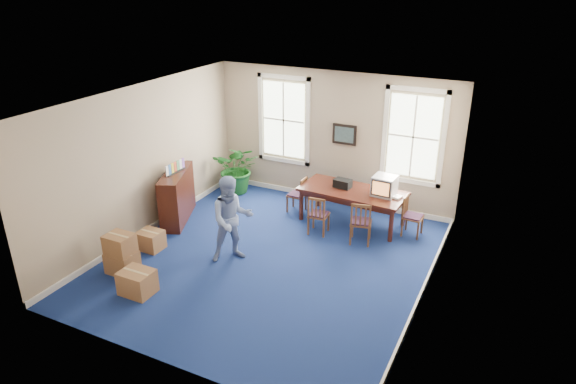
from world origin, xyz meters
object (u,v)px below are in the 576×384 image
at_px(man, 232,219).
at_px(potted_plant, 238,168).
at_px(chair_near_left, 319,214).
at_px(cardboard_boxes, 133,253).
at_px(crt_tv, 384,186).
at_px(conference_table, 352,206).
at_px(credenza, 177,195).

distance_m(man, potted_plant, 3.37).
height_order(chair_near_left, cardboard_boxes, chair_near_left).
distance_m(crt_tv, chair_near_left, 1.55).
height_order(man, potted_plant, man).
relative_size(crt_tv, potted_plant, 0.40).
relative_size(conference_table, chair_near_left, 2.60).
distance_m(chair_near_left, credenza, 3.26).
distance_m(conference_table, potted_plant, 3.25).
bearing_deg(chair_near_left, crt_tv, -148.41).
bearing_deg(crt_tv, man, -127.57).
xyz_separation_m(potted_plant, cardboard_boxes, (0.24, -4.17, -0.24)).
bearing_deg(cardboard_boxes, credenza, 106.55).
height_order(conference_table, man, man).
xyz_separation_m(conference_table, credenza, (-3.63, -1.58, 0.21)).
distance_m(crt_tv, man, 3.44).
bearing_deg(crt_tv, conference_table, -172.27).
distance_m(crt_tv, credenza, 4.64).
bearing_deg(chair_near_left, conference_table, -125.40).
relative_size(crt_tv, man, 0.30).
height_order(chair_near_left, potted_plant, potted_plant).
distance_m(chair_near_left, man, 2.11).
bearing_deg(potted_plant, conference_table, -6.79).
bearing_deg(conference_table, potted_plant, 176.65).
xyz_separation_m(credenza, potted_plant, (0.42, 1.96, 0.05)).
distance_m(conference_table, crt_tv, 0.92).
bearing_deg(potted_plant, cardboard_boxes, -86.75).
bearing_deg(man, cardboard_boxes, 178.70).
height_order(conference_table, credenza, credenza).
xyz_separation_m(chair_near_left, credenza, (-3.16, -0.79, 0.16)).
xyz_separation_m(crt_tv, credenza, (-4.32, -1.63, -0.40)).
xyz_separation_m(man, potted_plant, (-1.65, 2.93, -0.22)).
distance_m(credenza, potted_plant, 2.01).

